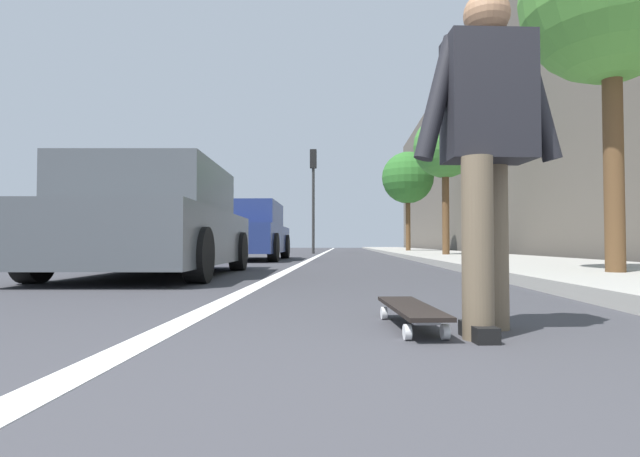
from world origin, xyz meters
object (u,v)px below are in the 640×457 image
traffic_light (313,182)px  street_tree_far (408,178)px  parked_car_mid (249,232)px  parked_car_near (155,223)px  skater_person (487,137)px  skateboard (411,310)px  street_tree_mid (445,147)px

traffic_light → street_tree_far: 4.49m
parked_car_mid → street_tree_far: bearing=-29.5°
traffic_light → parked_car_mid: bearing=171.6°
parked_car_near → street_tree_far: size_ratio=0.92×
parked_car_mid → street_tree_far: 11.36m
skater_person → parked_car_near: skater_person is taller
skateboard → skater_person: size_ratio=0.52×
skateboard → street_tree_mid: 12.38m
skateboard → street_tree_mid: (11.69, -2.62, 3.12)m
traffic_light → street_tree_far: bearing=-70.9°
parked_car_near → traffic_light: size_ratio=0.95×
parked_car_near → street_tree_mid: 9.84m
parked_car_mid → traffic_light: traffic_light is taller
skateboard → traffic_light: 18.67m
skater_person → street_tree_mid: bearing=-10.9°
skateboard → street_tree_mid: size_ratio=0.21×
parked_car_mid → street_tree_far: street_tree_far is taller
skateboard → skater_person: skater_person is taller
skateboard → street_tree_far: street_tree_far is taller
street_tree_mid → parked_car_mid: bearing=105.2°
parked_car_near → street_tree_far: (15.92, -5.47, 2.72)m
traffic_light → street_tree_mid: bearing=-147.6°
street_tree_mid → street_tree_far: 8.14m
parked_car_near → skateboard: bearing=-143.9°
parked_car_near → parked_car_mid: 6.31m
traffic_light → street_tree_mid: 7.90m
skateboard → parked_car_near: bearing=36.1°
skateboard → skater_person: 0.92m
traffic_light → street_tree_mid: (-6.67, -4.23, 0.13)m
skater_person → parked_car_near: size_ratio=0.39×
skater_person → street_tree_mid: 12.27m
street_tree_mid → street_tree_far: bearing=0.0°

